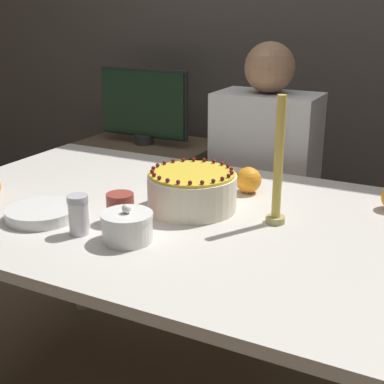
{
  "coord_description": "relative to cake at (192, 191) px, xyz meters",
  "views": [
    {
      "loc": [
        0.73,
        -1.27,
        1.33
      ],
      "look_at": [
        0.06,
        0.04,
        0.82
      ],
      "focal_mm": 50.0,
      "sensor_mm": 36.0,
      "label": 1
    }
  ],
  "objects": [
    {
      "name": "dining_table",
      "position": [
        -0.06,
        -0.04,
        -0.16
      ],
      "size": [
        1.56,
        1.0,
        0.76
      ],
      "color": "beige",
      "rests_on": "ground_plane"
    },
    {
      "name": "tv_monitor",
      "position": [
        -0.82,
        1.04,
        0.02
      ],
      "size": [
        0.51,
        0.1,
        0.39
      ],
      "color": "#2D2D33",
      "rests_on": "side_cabinet"
    },
    {
      "name": "person_man_blue_shirt",
      "position": [
        -0.01,
        0.66,
        -0.3
      ],
      "size": [
        0.4,
        0.34,
        1.21
      ],
      "rotation": [
        0.0,
        0.0,
        3.14
      ],
      "color": "#473D33",
      "rests_on": "ground_plane"
    },
    {
      "name": "candle",
      "position": [
        0.25,
        0.01,
        0.09
      ],
      "size": [
        0.05,
        0.05,
        0.35
      ],
      "color": "tan",
      "rests_on": "dining_table"
    },
    {
      "name": "plate_stack",
      "position": [
        -0.34,
        -0.26,
        -0.04
      ],
      "size": [
        0.2,
        0.2,
        0.03
      ],
      "color": "white",
      "rests_on": "dining_table"
    },
    {
      "name": "orange_fruit_1",
      "position": [
        0.09,
        0.21,
        -0.01
      ],
      "size": [
        0.08,
        0.08,
        0.08
      ],
      "color": "orange",
      "rests_on": "dining_table"
    },
    {
      "name": "side_cabinet",
      "position": [
        -0.82,
        1.04,
        -0.5
      ],
      "size": [
        0.71,
        0.55,
        0.63
      ],
      "color": "brown",
      "rests_on": "ground_plane"
    },
    {
      "name": "cup",
      "position": [
        -0.13,
        -0.18,
        -0.02
      ],
      "size": [
        0.08,
        0.08,
        0.08
      ],
      "color": "#993D33",
      "rests_on": "dining_table"
    },
    {
      "name": "sugar_bowl",
      "position": [
        -0.04,
        -0.28,
        -0.02
      ],
      "size": [
        0.13,
        0.13,
        0.1
      ],
      "color": "white",
      "rests_on": "dining_table"
    },
    {
      "name": "sugar_shaker",
      "position": [
        -0.18,
        -0.3,
        -0.0
      ],
      "size": [
        0.06,
        0.06,
        0.11
      ],
      "color": "white",
      "rests_on": "dining_table"
    },
    {
      "name": "wall_behind",
      "position": [
        -0.06,
        1.36,
        0.48
      ],
      "size": [
        8.0,
        0.05,
        2.6
      ],
      "color": "#4C4742",
      "rests_on": "ground_plane"
    },
    {
      "name": "cake",
      "position": [
        0.0,
        0.0,
        0.0
      ],
      "size": [
        0.26,
        0.26,
        0.12
      ],
      "color": "#EFE5CC",
      "rests_on": "dining_table"
    }
  ]
}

